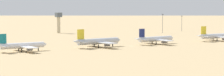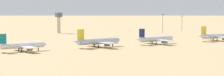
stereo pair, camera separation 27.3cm
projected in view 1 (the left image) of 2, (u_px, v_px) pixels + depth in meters
ground at (131, 46)px, 373.29m from camera, size 4000.00×4000.00×0.00m
parked_jet_teal_1 at (22, 46)px, 335.41m from camera, size 35.04×29.28×11.62m
parked_jet_yellow_2 at (98, 41)px, 364.02m from camera, size 38.53×32.34×12.74m
parked_jet_navy_3 at (155, 39)px, 388.61m from camera, size 35.23×29.58×11.65m
parked_jet_yellow_4 at (216, 36)px, 418.17m from camera, size 35.60×30.00×11.75m
control_tower at (59, 21)px, 510.00m from camera, size 5.20×5.20×19.38m
light_pole_west at (182, 22)px, 539.91m from camera, size 1.80×0.50×15.28m
light_pole_mid at (163, 22)px, 508.21m from camera, size 1.80×0.50×18.02m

